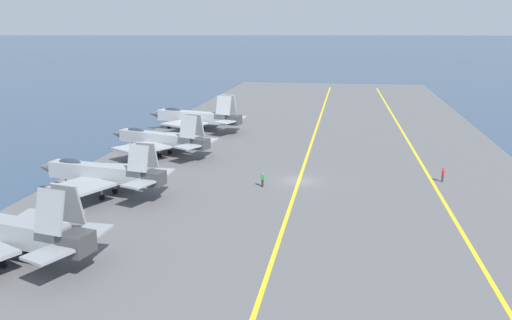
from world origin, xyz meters
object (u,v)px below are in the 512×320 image
Objects in this scene: parked_jet_second at (101,173)px; crew_red_vest at (443,174)px; parked_jet_third at (160,139)px; parked_jet_fourth at (195,117)px; crew_green_vest at (263,179)px; parked_jet_nearest at (5,230)px.

parked_jet_second is 8.98× the size of crew_red_vest.
crew_red_vest is at bearing -72.14° from parked_jet_second.
parked_jet_third reaches higher than crew_red_vest.
parked_jet_fourth is 43.94m from crew_red_vest.
crew_green_vest is (-30.17, -16.28, -1.51)m from parked_jet_fourth.
parked_jet_fourth reaches higher than crew_green_vest.
parked_jet_nearest reaches higher than crew_red_vest.
parked_jet_second is 18.62m from parked_jet_third.
crew_green_vest is 0.98× the size of crew_red_vest.
parked_jet_fourth is (17.76, 0.08, 0.14)m from parked_jet_third.
parked_jet_fourth is at bearing 0.13° from parked_jet_nearest.
parked_jet_second reaches higher than crew_red_vest.
parked_jet_fourth is 10.33× the size of crew_red_vest.
parked_jet_second is 36.37m from parked_jet_fourth.
crew_green_vest is (22.21, -16.17, -1.47)m from parked_jet_nearest.
parked_jet_second is 0.87× the size of parked_jet_fourth.
parked_jet_fourth is (52.38, 0.12, 0.05)m from parked_jet_nearest.
parked_jet_third is at bearing 0.73° from parked_jet_second.
parked_jet_second reaches higher than crew_green_vest.
crew_green_vest is (-12.42, -16.21, -1.38)m from parked_jet_third.
parked_jet_nearest is at bearing 143.94° from crew_green_vest.
parked_jet_second is at bearing 107.86° from crew_red_vest.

